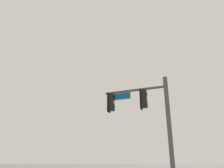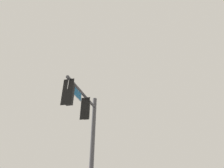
{
  "view_description": "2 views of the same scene",
  "coord_description": "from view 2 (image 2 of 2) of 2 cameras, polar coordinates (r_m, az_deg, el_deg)",
  "views": [
    {
      "loc": [
        -5.83,
        5.77,
        1.38
      ],
      "look_at": [
        -1.78,
        -6.52,
        6.06
      ],
      "focal_mm": 35.0,
      "sensor_mm": 36.0,
      "label": 1
    },
    {
      "loc": [
        5.52,
        -4.42,
        1.63
      ],
      "look_at": [
        -2.23,
        -5.65,
        5.89
      ],
      "focal_mm": 28.0,
      "sensor_mm": 36.0,
      "label": 2
    }
  ],
  "objects": [
    {
      "name": "signal_pole_near",
      "position": [
        10.1,
        -8.46,
        -13.1
      ],
      "size": [
        4.14,
        0.68,
        6.4
      ],
      "color": "#47474C",
      "rests_on": "ground_plane"
    }
  ]
}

